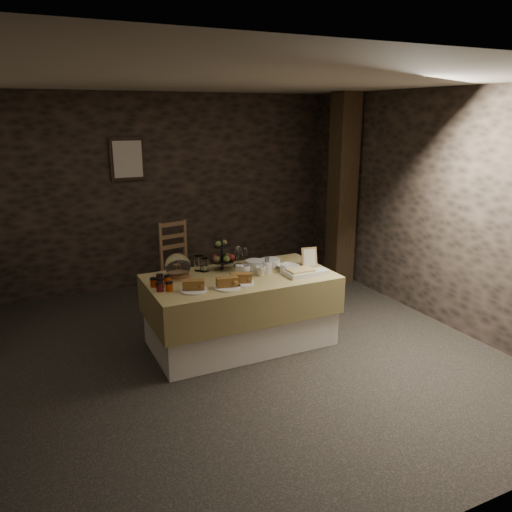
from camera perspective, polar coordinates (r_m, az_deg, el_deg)
name	(u,v)px	position (r m, az deg, el deg)	size (l,w,h in m)	color
ground_plane	(208,360)	(5.02, -5.55, -11.70)	(5.50, 5.00, 0.01)	black
room_shell	(203,202)	(4.51, -6.09, 6.16)	(5.52, 5.02, 2.60)	black
buffet_table	(241,305)	(5.15, -1.78, -5.61)	(1.87, 1.00, 0.74)	white
chair	(179,260)	(6.84, -8.84, -0.44)	(0.50, 0.49, 0.72)	olive
timber_column	(342,191)	(7.01, 9.85, 7.38)	(0.30, 0.30, 2.60)	black
framed_picture	(128,159)	(6.81, -14.47, 10.67)	(0.45, 0.04, 0.55)	black
plate_stack_a	(255,265)	(5.24, -0.14, -1.02)	(0.19, 0.19, 0.10)	silver
plate_stack_b	(271,263)	(5.34, 1.69, -0.77)	(0.20, 0.20, 0.09)	silver
cutlery_holder	(267,268)	(5.11, 1.26, -1.34)	(0.10, 0.10, 0.12)	silver
cup_a	(244,270)	(5.08, -1.35, -1.61)	(0.12, 0.12, 0.10)	silver
cup_b	(261,271)	(5.04, 0.53, -1.73)	(0.10, 0.10, 0.10)	silver
mug_c	(240,270)	(5.09, -1.89, -1.57)	(0.09, 0.09, 0.10)	silver
mug_d	(284,269)	(5.14, 3.22, -1.44)	(0.08, 0.08, 0.09)	silver
bowl	(288,267)	(5.25, 3.70, -1.30)	(0.21, 0.21, 0.05)	silver
cake_dome	(178,267)	(5.03, -8.93, -1.30)	(0.26, 0.26, 0.26)	olive
fruit_stand	(223,257)	(5.22, -3.80, -0.11)	(0.25, 0.25, 0.36)	black
bread_platter_left	(194,287)	(4.65, -7.15, -3.50)	(0.26, 0.26, 0.11)	silver
bread_platter_center	(227,284)	(4.70, -3.32, -3.18)	(0.26, 0.26, 0.11)	silver
bread_platter_right	(241,280)	(4.81, -1.72, -2.72)	(0.26, 0.26, 0.11)	silver
jam_jars	(162,283)	(4.80, -10.71, -3.09)	(0.20, 0.32, 0.07)	maroon
tart_dish	(300,272)	(5.07, 5.10, -1.88)	(0.30, 0.22, 0.07)	silver
square_dish	(320,272)	(5.15, 7.30, -1.78)	(0.14, 0.14, 0.04)	silver
menu_frame	(309,257)	(5.39, 6.12, -0.17)	(0.17, 0.02, 0.22)	olive
storage_jar_a	(199,263)	(5.23, -6.54, -0.82)	(0.10, 0.10, 0.16)	white
storage_jar_b	(204,265)	(5.20, -5.96, -1.01)	(0.09, 0.09, 0.14)	white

